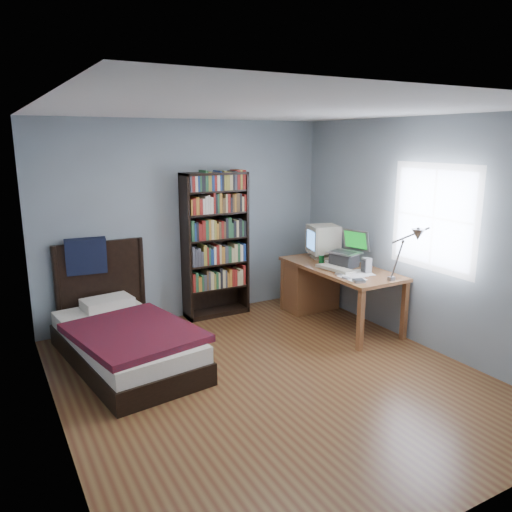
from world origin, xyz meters
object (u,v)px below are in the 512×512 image
soda_can (321,260)px  bed (123,336)px  crt_monitor (322,239)px  desk_lamp (414,240)px  laptop (345,257)px  bookshelf (215,245)px  keyboard (336,269)px  speaker (366,265)px  desk (317,282)px

soda_can → bed: bearing=179.2°
crt_monitor → soda_can: 0.40m
soda_can → desk_lamp: bearing=-85.8°
laptop → bookshelf: 1.65m
bookshelf → desk_lamp: bearing=-62.2°
desk_lamp → keyboard: 1.20m
laptop → bed: bearing=174.6°
speaker → crt_monitor: bearing=90.8°
desk_lamp → keyboard: size_ratio=1.38×
desk → keyboard: size_ratio=3.38×
soda_can → crt_monitor: bearing=52.7°
laptop → bookshelf: bearing=140.1°
speaker → bookshelf: (-1.28, 1.42, 0.11)m
desk_lamp → bookshelf: 2.53m
soda_can → bookshelf: bearing=142.0°
keyboard → speaker: size_ratio=2.75×
keyboard → soda_can: bearing=77.6°
speaker → desk_lamp: bearing=-97.2°
desk_lamp → soda_can: 1.47m
speaker → bed: (-2.72, 0.62, -0.56)m
soda_can → desk: bearing=62.7°
speaker → bookshelf: 1.92m
crt_monitor → desk_lamp: (-0.11, -1.66, 0.30)m
soda_can → bed: size_ratio=0.06×
laptop → keyboard: bearing=-157.8°
desk_lamp → bookshelf: bookshelf is taller
soda_can → speaker: bearing=-69.9°
keyboard → bookshelf: bearing=123.7°
desk → speaker: size_ratio=9.29×
desk_lamp → bookshelf: size_ratio=0.36×
keyboard → bookshelf: size_ratio=0.26×
desk → soda_can: size_ratio=14.06×
desk_lamp → soda_can: size_ratio=5.74×
desk_lamp → bed: (-2.61, 1.42, -1.02)m
keyboard → soda_can: soda_can is taller
speaker → soda_can: 0.63m
laptop → speaker: bearing=-87.2°
desk → soda_can: bearing=-117.3°
desk → bookshelf: 1.43m
desk_lamp → bed: size_ratio=0.32×
laptop → desk: bearing=98.3°
speaker → bookshelf: size_ratio=0.10×
laptop → speaker: size_ratio=2.54×
desk → laptop: 0.64m
crt_monitor → soda_can: size_ratio=3.95×
keyboard → bed: bed is taller
desk → bed: size_ratio=0.78×
laptop → desk_lamp: (-0.09, -1.16, 0.42)m
speaker → bookshelf: bookshelf is taller
bed → desk: bearing=4.7°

